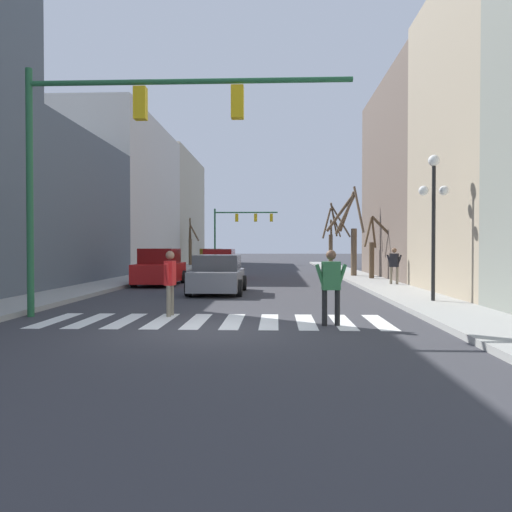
% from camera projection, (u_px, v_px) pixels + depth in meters
% --- Properties ---
extents(ground_plane, '(240.00, 240.00, 0.00)m').
position_uv_depth(ground_plane, '(207.00, 331.00, 11.00)').
color(ground_plane, '#38383D').
extents(sidewalk_right, '(2.21, 90.00, 0.15)m').
position_uv_depth(sidewalk_right, '(499.00, 329.00, 10.74)').
color(sidewalk_right, '#9E9E99').
rests_on(sidewalk_right, ground_plane).
extents(building_row_left, '(6.00, 56.76, 12.34)m').
position_uv_depth(building_row_left, '(101.00, 192.00, 33.96)').
color(building_row_left, '#515B66').
rests_on(building_row_left, ground_plane).
extents(building_row_right, '(6.00, 29.87, 12.28)m').
position_uv_depth(building_row_right, '(509.00, 143.00, 19.08)').
color(building_row_right, gray).
rests_on(building_row_right, ground_plane).
extents(crosswalk_stripes, '(8.55, 2.60, 0.01)m').
position_uv_depth(crosswalk_stripes, '(215.00, 321.00, 12.38)').
color(crosswalk_stripes, white).
rests_on(crosswalk_stripes, ground_plane).
extents(traffic_signal_near, '(8.54, 0.28, 6.54)m').
position_uv_depth(traffic_signal_near, '(124.00, 133.00, 13.00)').
color(traffic_signal_near, '#236038').
rests_on(traffic_signal_near, ground_plane).
extents(traffic_signal_far, '(6.70, 0.28, 5.85)m').
position_uv_depth(traffic_signal_far, '(239.00, 223.00, 52.41)').
color(traffic_signal_far, '#236038').
rests_on(traffic_signal_far, ground_plane).
extents(street_lamp_right_corner, '(0.95, 0.36, 4.59)m').
position_uv_depth(street_lamp_right_corner, '(434.00, 198.00, 15.67)').
color(street_lamp_right_corner, black).
rests_on(street_lamp_right_corner, sidewalk_right).
extents(car_at_intersection, '(2.18, 4.28, 1.68)m').
position_uv_depth(car_at_intersection, '(212.00, 259.00, 42.68)').
color(car_at_intersection, '#A38423').
rests_on(car_at_intersection, ground_plane).
extents(car_parked_right_mid, '(1.99, 4.73, 1.72)m').
position_uv_depth(car_parked_right_mid, '(220.00, 265.00, 28.85)').
color(car_parked_right_mid, red).
rests_on(car_parked_right_mid, ground_plane).
extents(car_parked_left_near, '(2.11, 4.16, 1.53)m').
position_uv_depth(car_parked_left_near, '(218.00, 275.00, 19.81)').
color(car_parked_left_near, gray).
rests_on(car_parked_left_near, ground_plane).
extents(car_parked_left_far, '(2.00, 4.32, 1.77)m').
position_uv_depth(car_parked_left_far, '(160.00, 268.00, 24.05)').
color(car_parked_left_far, red).
rests_on(car_parked_left_far, ground_plane).
extents(pedestrian_crossing_street, '(0.25, 0.75, 1.74)m').
position_uv_depth(pedestrian_crossing_street, '(170.00, 277.00, 13.31)').
color(pedestrian_crossing_street, '#7A705B').
rests_on(pedestrian_crossing_street, ground_plane).
extents(pedestrian_on_right_sidewalk, '(0.77, 0.28, 1.78)m').
position_uv_depth(pedestrian_on_right_sidewalk, '(331.00, 281.00, 11.67)').
color(pedestrian_on_right_sidewalk, black).
rests_on(pedestrian_on_right_sidewalk, ground_plane).
extents(pedestrian_waiting_at_curb, '(0.66, 0.43, 1.65)m').
position_uv_depth(pedestrian_waiting_at_curb, '(394.00, 263.00, 22.65)').
color(pedestrian_waiting_at_curb, '#7A705B').
rests_on(pedestrian_waiting_at_curb, sidewalk_right).
extents(street_tree_right_near, '(2.01, 1.38, 3.39)m').
position_uv_depth(street_tree_right_near, '(374.00, 249.00, 26.78)').
color(street_tree_right_near, brown).
rests_on(street_tree_right_near, sidewalk_right).
extents(street_tree_left_near, '(2.63, 2.76, 5.63)m').
position_uv_depth(street_tree_left_near, '(332.00, 237.00, 44.37)').
color(street_tree_left_near, brown).
rests_on(street_tree_left_near, sidewalk_right).
extents(street_tree_left_far, '(2.05, 1.85, 5.26)m').
position_uv_depth(street_tree_left_far, '(350.00, 233.00, 29.45)').
color(street_tree_left_far, brown).
rests_on(street_tree_left_far, sidewalk_right).
extents(street_tree_right_mid, '(1.26, 2.04, 4.38)m').
position_uv_depth(street_tree_right_mid, '(191.00, 245.00, 46.39)').
color(street_tree_right_mid, brown).
rests_on(street_tree_right_mid, sidewalk_left).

